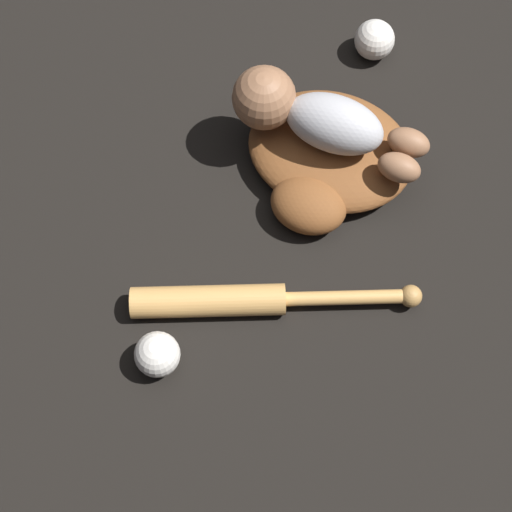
{
  "coord_description": "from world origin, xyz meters",
  "views": [
    {
      "loc": [
        -0.26,
        0.8,
        1.33
      ],
      "look_at": [
        0.04,
        0.3,
        0.07
      ],
      "focal_mm": 60.0,
      "sensor_mm": 36.0,
      "label": 1
    }
  ],
  "objects_px": {
    "baby_figure": "(313,116)",
    "baseball": "(157,354)",
    "baseball_glove": "(327,159)",
    "baseball_bat": "(239,300)",
    "baseball_spare": "(374,40)"
  },
  "relations": [
    {
      "from": "baby_figure",
      "to": "baseball",
      "type": "distance_m",
      "value": 0.47
    },
    {
      "from": "baseball_glove",
      "to": "baseball_bat",
      "type": "relative_size",
      "value": 0.8
    },
    {
      "from": "baby_figure",
      "to": "baseball_bat",
      "type": "distance_m",
      "value": 0.33
    },
    {
      "from": "baseball_bat",
      "to": "baseball",
      "type": "distance_m",
      "value": 0.16
    },
    {
      "from": "baseball_glove",
      "to": "baseball",
      "type": "bearing_deg",
      "value": 83.13
    },
    {
      "from": "baseball_glove",
      "to": "baby_figure",
      "type": "distance_m",
      "value": 0.09
    },
    {
      "from": "baby_figure",
      "to": "baseball_spare",
      "type": "relative_size",
      "value": 4.59
    },
    {
      "from": "baseball_bat",
      "to": "baseball_spare",
      "type": "xyz_separation_m",
      "value": [
        0.06,
        -0.58,
        0.01
      ]
    },
    {
      "from": "baseball",
      "to": "baseball_bat",
      "type": "bearing_deg",
      "value": -112.16
    },
    {
      "from": "baseball",
      "to": "baseball_glove",
      "type": "bearing_deg",
      "value": -96.87
    },
    {
      "from": "baseball_spare",
      "to": "baby_figure",
      "type": "bearing_deg",
      "value": 92.01
    },
    {
      "from": "baseball_bat",
      "to": "baseball_spare",
      "type": "height_order",
      "value": "baseball_spare"
    },
    {
      "from": "baseball_bat",
      "to": "baseball",
      "type": "xyz_separation_m",
      "value": [
        0.06,
        0.15,
        0.01
      ]
    },
    {
      "from": "baseball_glove",
      "to": "baseball_spare",
      "type": "bearing_deg",
      "value": -79.62
    },
    {
      "from": "baseball_glove",
      "to": "baseball",
      "type": "distance_m",
      "value": 0.45
    }
  ]
}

